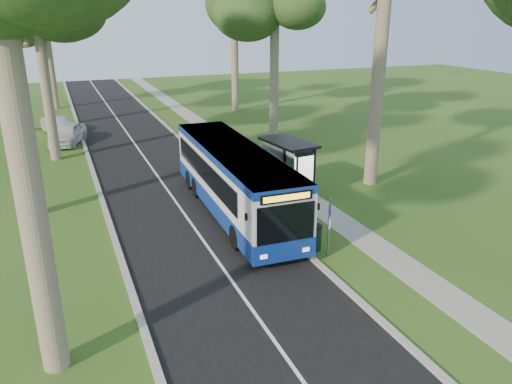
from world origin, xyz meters
The scene contains 13 objects.
ground centered at (0.00, 0.00, 0.00)m, with size 120.00×120.00×0.00m, color #33561A.
road centered at (-3.50, 10.00, 0.01)m, with size 7.00×100.00×0.02m, color black.
kerb_east centered at (0.00, 10.00, 0.06)m, with size 0.25×100.00×0.12m, color #9E9B93.
kerb_west centered at (-7.00, 10.00, 0.06)m, with size 0.25×100.00×0.12m, color #9E9B93.
centre_line centered at (-3.50, 10.00, 0.02)m, with size 0.12×100.00×0.01m, color white.
footpath centered at (3.00, 10.00, 0.01)m, with size 1.50×100.00×0.02m, color gray.
bus centered at (-1.20, 4.64, 1.68)m, with size 2.87×12.31×3.25m.
bus_stop_sign centered at (0.73, -1.02, 1.54)m, with size 0.16×0.34×2.46m.
bus_shelter centered at (2.58, 5.82, 2.03)m, with size 2.24×3.55×2.87m.
litter_bin centered at (0.52, -0.29, 0.53)m, with size 0.60×0.60×1.05m.
car_white centered at (-8.02, 22.07, 0.77)m, with size 1.81×4.50×1.53m, color silver.
car_silver centered at (-8.70, 25.68, 0.68)m, with size 1.44×4.14×1.36m, color #B0B4B8.
tree_west_e centered at (-8.50, 38.00, 10.26)m, with size 5.20×5.20×13.84m.
Camera 1 is at (-8.66, -16.57, 9.18)m, focal length 35.00 mm.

